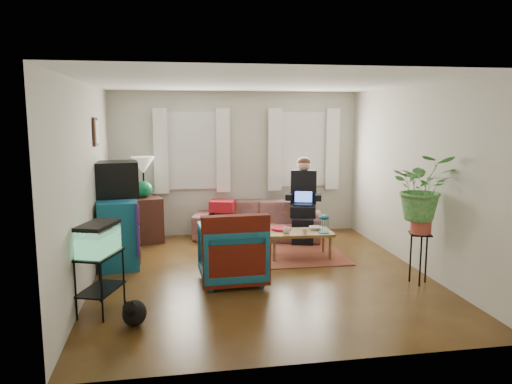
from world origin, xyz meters
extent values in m
cube|color=#4F2B14|center=(0.00, 0.00, 0.00)|extent=(4.50, 5.00, 0.01)
cube|color=white|center=(0.00, 0.00, 2.60)|extent=(4.50, 5.00, 0.01)
cube|color=silver|center=(0.00, 2.50, 1.30)|extent=(4.50, 0.01, 2.60)
cube|color=silver|center=(0.00, -2.50, 1.30)|extent=(4.50, 0.01, 2.60)
cube|color=silver|center=(-2.25, 0.00, 1.30)|extent=(0.01, 5.00, 2.60)
cube|color=silver|center=(2.25, 0.00, 1.30)|extent=(0.01, 5.00, 2.60)
cube|color=white|center=(-0.80, 2.48, 1.55)|extent=(1.08, 0.04, 1.38)
cube|color=white|center=(1.25, 2.48, 1.55)|extent=(1.08, 0.04, 1.38)
cube|color=white|center=(-0.80, 2.40, 1.55)|extent=(1.36, 0.06, 1.50)
cube|color=white|center=(1.25, 2.40, 1.55)|extent=(1.36, 0.06, 1.50)
cube|color=#3D2616|center=(-2.21, 0.85, 1.95)|extent=(0.04, 0.32, 0.40)
cube|color=brown|center=(0.46, 0.99, 0.01)|extent=(2.03, 1.63, 0.01)
imported|color=brown|center=(0.32, 2.05, 0.43)|extent=(2.38, 1.46, 0.87)
cube|color=#3E2D17|center=(-1.65, 2.12, 0.39)|extent=(0.66, 0.66, 0.78)
cube|color=#126771|center=(-1.99, 0.94, 0.49)|extent=(0.67, 1.15, 0.98)
cube|color=black|center=(-1.98, 1.05, 1.25)|extent=(0.66, 0.61, 0.52)
cube|color=black|center=(-2.00, -0.97, 0.34)|extent=(0.52, 0.68, 0.67)
cube|color=#7FD899|center=(-2.00, -0.97, 0.85)|extent=(0.47, 0.62, 0.35)
ellipsoid|color=black|center=(-1.61, -1.40, 0.17)|extent=(0.33, 0.43, 0.33)
imported|color=#125C6D|center=(-0.43, -0.18, 0.43)|extent=(0.86, 0.81, 0.85)
cube|color=#9E0A0A|center=(-0.41, -0.51, 0.60)|extent=(0.86, 0.23, 0.70)
cube|color=brown|center=(0.75, 0.76, 0.20)|extent=(1.01, 0.59, 0.41)
imported|color=white|center=(0.52, 0.68, 0.45)|extent=(0.12, 0.12, 0.09)
imported|color=beige|center=(0.78, 0.59, 0.45)|extent=(0.09, 0.09, 0.08)
imported|color=white|center=(1.02, 0.83, 0.43)|extent=(0.20, 0.20, 0.05)
cylinder|color=#B21414|center=(0.48, 0.91, 0.43)|extent=(0.32, 0.32, 0.04)
cube|color=black|center=(1.97, -0.69, 0.34)|extent=(0.36, 0.36, 0.68)
imported|color=#599947|center=(1.97, -0.69, 1.14)|extent=(0.95, 0.88, 0.86)
camera|label=1|loc=(-1.21, -6.52, 2.21)|focal=35.00mm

